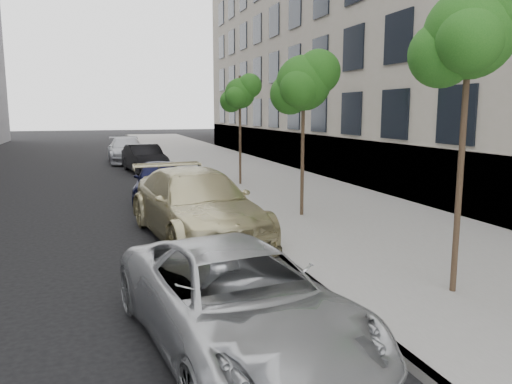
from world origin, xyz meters
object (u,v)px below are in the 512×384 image
sedan_black (144,159)px  tree_mid (304,83)px  suv (197,205)px  tree_far (240,94)px  minivan (237,299)px  sedan_blue (159,180)px  sedan_rear (127,150)px  tree_near (471,34)px

sedan_black → tree_mid: bearing=-83.6°
tree_mid → suv: bearing=-160.5°
tree_far → minivan: tree_far is taller
minivan → sedan_blue: (0.39, 11.63, 0.02)m
tree_mid → sedan_black: bearing=104.7°
tree_mid → tree_far: size_ratio=1.05×
tree_far → sedan_black: tree_far is taller
tree_far → sedan_rear: bearing=108.7°
tree_near → sedan_blue: tree_near is taller
minivan → sedan_black: 19.81m
sedan_blue → sedan_black: sedan_black is taller
tree_near → tree_mid: tree_near is taller
tree_near → sedan_black: 19.80m
suv → sedan_blue: size_ratio=1.40×
suv → sedan_rear: bearing=84.5°
suv → sedan_blue: (-0.23, 5.69, -0.13)m
minivan → suv: (0.62, 5.94, 0.16)m
sedan_rear → minivan: bearing=-90.9°
tree_far → sedan_blue: size_ratio=1.08×
tree_far → suv: size_ratio=0.77×
tree_near → sedan_black: tree_near is taller
tree_near → minivan: size_ratio=1.02×
tree_near → sedan_blue: 12.12m
suv → tree_mid: bearing=12.3°
tree_far → suv: bearing=-113.4°
tree_near → sedan_rear: size_ratio=0.96×
tree_far → sedan_blue: 5.12m
suv → sedan_blue: suv is taller
tree_far → sedan_black: 7.67m
tree_far → tree_mid: bearing=-90.0°
tree_mid → suv: size_ratio=0.81×
suv → minivan: bearing=-103.2°
minivan → suv: 5.97m
minivan → sedan_rear: size_ratio=0.94×
tree_mid → minivan: 8.74m
minivan → suv: size_ratio=0.85×
minivan → suv: bearing=76.2°
minivan → sedan_black: (0.62, 19.80, 0.03)m
sedan_blue → sedan_rear: bearing=101.0°
sedan_blue → suv: bearing=-78.2°
sedan_black → sedan_rear: (-0.58, 5.37, 0.05)m
tree_mid → suv: 4.66m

